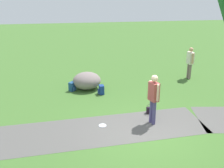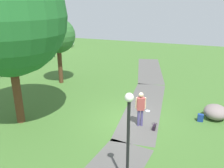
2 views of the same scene
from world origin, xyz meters
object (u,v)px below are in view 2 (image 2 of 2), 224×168
object	(u,v)px
large_shade_tree	(6,17)
parked_sedan_grey	(18,53)
lawn_boulder	(215,112)
lamp_post	(128,132)
delivery_van	(54,39)
frisbee_on_grass	(148,111)
backpack_by_boulder	(200,118)
spare_backpack_on_lawn	(211,109)
handbag_on_grass	(154,127)
young_tree_near_path	(58,36)
woman_with_handbag	(141,107)

from	to	relation	value
large_shade_tree	parked_sedan_grey	xyz separation A→B (m)	(10.41, 8.91, -4.45)
large_shade_tree	parked_sedan_grey	bearing A→B (deg)	40.56
large_shade_tree	lawn_boulder	world-z (taller)	large_shade_tree
lamp_post	delivery_van	world-z (taller)	lamp_post
frisbee_on_grass	backpack_by_boulder	bearing A→B (deg)	-94.70
lawn_boulder	parked_sedan_grey	bearing A→B (deg)	70.24
spare_backpack_on_lawn	large_shade_tree	bearing A→B (deg)	115.66
handbag_on_grass	parked_sedan_grey	xyz separation A→B (m)	(8.86, 15.58, 0.67)
handbag_on_grass	delivery_van	xyz separation A→B (m)	(15.15, 15.40, 1.13)
young_tree_near_path	lawn_boulder	bearing A→B (deg)	-101.82
woman_with_handbag	backpack_by_boulder	bearing A→B (deg)	-61.94
handbag_on_grass	spare_backpack_on_lawn	world-z (taller)	spare_backpack_on_lawn
lawn_boulder	backpack_by_boulder	bearing A→B (deg)	129.00
frisbee_on_grass	delivery_van	distance (m)	19.81
frisbee_on_grass	delivery_van	world-z (taller)	delivery_van
large_shade_tree	lamp_post	size ratio (longest dim) A/B	2.32
frisbee_on_grass	parked_sedan_grey	xyz separation A→B (m)	(6.97, 14.86, 0.80)
lawn_boulder	backpack_by_boulder	distance (m)	0.95
backpack_by_boulder	frisbee_on_grass	xyz separation A→B (m)	(0.23, 2.81, -0.18)
parked_sedan_grey	delivery_van	xyz separation A→B (m)	(6.29, -0.19, 0.46)
lamp_post	parked_sedan_grey	size ratio (longest dim) A/B	0.81
lawn_boulder	handbag_on_grass	xyz separation A→B (m)	(-2.25, 2.82, -0.24)
delivery_van	lawn_boulder	bearing A→B (deg)	-125.30
lamp_post	lawn_boulder	size ratio (longest dim) A/B	2.51
young_tree_near_path	frisbee_on_grass	distance (m)	8.45
woman_with_handbag	backpack_by_boulder	distance (m)	3.34
lawn_boulder	delivery_van	bearing A→B (deg)	54.70
woman_with_handbag	lawn_boulder	bearing A→B (deg)	-59.49
young_tree_near_path	spare_backpack_on_lawn	distance (m)	11.22
handbag_on_grass	woman_with_handbag	bearing A→B (deg)	78.87
lawn_boulder	spare_backpack_on_lawn	bearing A→B (deg)	14.65
lawn_boulder	delivery_van	world-z (taller)	delivery_van
woman_with_handbag	delivery_van	size ratio (longest dim) A/B	0.32
spare_backpack_on_lawn	frisbee_on_grass	distance (m)	3.52
young_tree_near_path	backpack_by_boulder	size ratio (longest dim) A/B	12.01
large_shade_tree	frisbee_on_grass	size ratio (longest dim) A/B	30.28
lamp_post	large_shade_tree	bearing A→B (deg)	68.80
young_tree_near_path	parked_sedan_grey	size ratio (longest dim) A/B	1.14
large_shade_tree	handbag_on_grass	world-z (taller)	large_shade_tree
parked_sedan_grey	delivery_van	bearing A→B (deg)	-1.69
large_shade_tree	lawn_boulder	xyz separation A→B (m)	(3.80, -9.48, -4.87)
lamp_post	young_tree_near_path	bearing A→B (deg)	42.22
lamp_post	frisbee_on_grass	world-z (taller)	lamp_post
lamp_post	frisbee_on_grass	bearing A→B (deg)	5.23
woman_with_handbag	frisbee_on_grass	world-z (taller)	woman_with_handbag
delivery_van	backpack_by_boulder	bearing A→B (deg)	-127.63
large_shade_tree	frisbee_on_grass	bearing A→B (deg)	-59.90
lamp_post	handbag_on_grass	bearing A→B (deg)	-2.47
large_shade_tree	handbag_on_grass	xyz separation A→B (m)	(1.55, -6.67, -5.11)
large_shade_tree	young_tree_near_path	xyz separation A→B (m)	(6.06, 1.29, -1.73)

